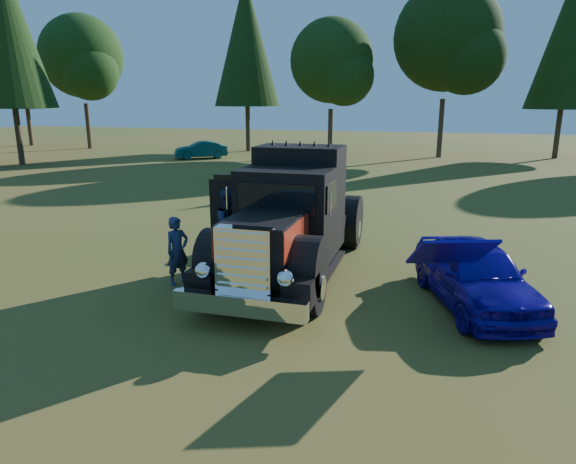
# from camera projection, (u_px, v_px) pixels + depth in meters

# --- Properties ---
(ground) EXTENTS (120.00, 120.00, 0.00)m
(ground) POSITION_uv_depth(u_px,v_px,m) (236.00, 302.00, 10.68)
(ground) COLOR #2C4D16
(ground) RESTS_ON ground
(treeline) EXTENTS (72.10, 23.52, 13.84)m
(treeline) POSITION_uv_depth(u_px,v_px,m) (373.00, 43.00, 34.06)
(treeline) COLOR #2D2116
(treeline) RESTS_ON ground
(diamond_t_truck) EXTENTS (3.38, 7.16, 3.00)m
(diamond_t_truck) POSITION_uv_depth(u_px,v_px,m) (290.00, 223.00, 12.01)
(diamond_t_truck) COLOR black
(diamond_t_truck) RESTS_ON ground
(hotrod_coupe) EXTENTS (2.80, 4.39, 1.89)m
(hotrod_coupe) POSITION_uv_depth(u_px,v_px,m) (475.00, 274.00, 10.34)
(hotrod_coupe) COLOR #083CB6
(hotrod_coupe) RESTS_ON ground
(spectator_near) EXTENTS (0.60, 0.68, 1.57)m
(spectator_near) POSITION_uv_depth(u_px,v_px,m) (177.00, 251.00, 11.53)
(spectator_near) COLOR #20344C
(spectator_near) RESTS_ON ground
(spectator_far) EXTENTS (1.06, 1.18, 1.99)m
(spectator_far) POSITION_uv_depth(u_px,v_px,m) (230.00, 228.00, 12.68)
(spectator_far) COLOR #1E2547
(spectator_far) RESTS_ON ground
(distant_teal_car) EXTENTS (3.74, 3.15, 1.21)m
(distant_teal_car) POSITION_uv_depth(u_px,v_px,m) (201.00, 150.00, 36.55)
(distant_teal_car) COLOR #092A36
(distant_teal_car) RESTS_ON ground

